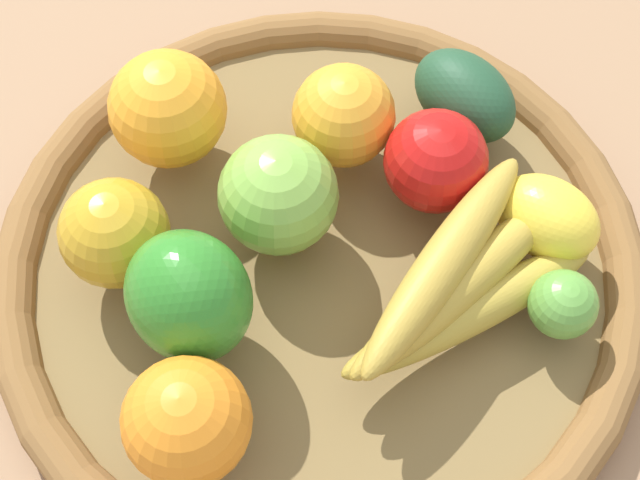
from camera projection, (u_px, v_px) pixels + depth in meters
ground_plane at (320, 280)px, 0.66m from camera, size 2.40×2.40×0.00m
basket at (320, 269)px, 0.64m from camera, size 0.43×0.43×0.03m
apple_2 at (114, 233)px, 0.59m from camera, size 0.10×0.10×0.07m
orange_1 at (344, 115)px, 0.64m from camera, size 0.07×0.07×0.07m
lime_0 at (563, 304)px, 0.59m from camera, size 0.05×0.05×0.04m
bell_pepper at (189, 297)px, 0.56m from camera, size 0.08×0.09×0.09m
banana_bunch at (457, 287)px, 0.58m from camera, size 0.18×0.10×0.06m
lemon_0 at (547, 218)px, 0.61m from camera, size 0.07×0.08×0.05m
orange_2 at (187, 421)px, 0.53m from camera, size 0.09×0.09×0.07m
apple_1 at (435, 160)px, 0.62m from camera, size 0.07×0.07×0.07m
orange_0 at (168, 109)px, 0.63m from camera, size 0.08×0.08×0.08m
apple_0 at (278, 195)px, 0.60m from camera, size 0.11×0.11×0.08m
avocado at (465, 96)px, 0.65m from camera, size 0.06×0.09×0.05m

